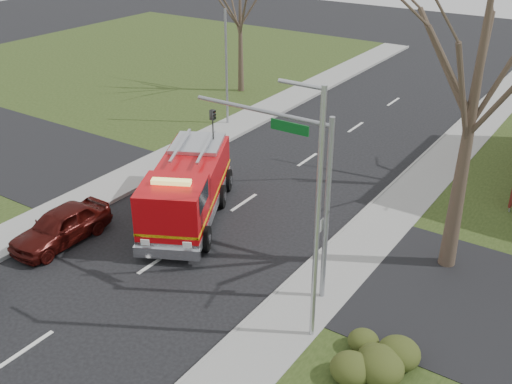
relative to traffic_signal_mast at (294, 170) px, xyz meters
The scene contains 11 objects.
ground 7.18m from the traffic_signal_mast, 163.94° to the right, with size 120.00×120.00×0.00m, color black.
sidewalk_right 4.97m from the traffic_signal_mast, 56.58° to the right, with size 2.40×80.00×0.15m, color gray.
sidewalk_left 12.41m from the traffic_signal_mast, behind, with size 2.40×80.00×0.15m, color gray.
hedge_corner 6.14m from the traffic_signal_mast, 33.41° to the right, with size 2.80×2.00×0.90m, color #353E16.
bare_tree_near 6.78m from the traffic_signal_mast, 46.37° to the left, with size 6.00×6.00×12.00m.
bare_tree_left 23.97m from the traffic_signal_mast, 129.43° to the left, with size 4.50×4.50×9.00m.
traffic_signal_mast is the anchor object (origin of this frame).
streetlight_pole 2.78m from the traffic_signal_mast, 46.02° to the right, with size 1.48×0.16×8.40m.
utility_pole_far 17.38m from the traffic_signal_mast, 133.85° to the left, with size 0.14×0.14×7.00m, color gray.
fire_engine 7.42m from the traffic_signal_mast, 163.58° to the left, with size 5.67×7.85×3.03m.
parked_car_maroon 10.51m from the traffic_signal_mast, 165.12° to the right, with size 1.77×4.39×1.50m, color #3C0C09.
Camera 1 is at (14.18, -14.14, 12.90)m, focal length 42.00 mm.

